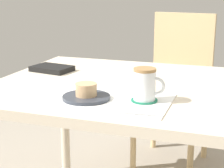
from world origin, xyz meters
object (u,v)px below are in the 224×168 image
at_px(coffee_mug, 145,84).
at_px(small_book, 52,69).
at_px(dining_table, 122,101).
at_px(wooden_chair, 177,84).
at_px(pastry, 86,90).
at_px(pastry_plate, 86,97).

distance_m(coffee_mug, small_book, 0.62).
distance_m(dining_table, coffee_mug, 0.30).
distance_m(dining_table, wooden_chair, 0.86).
xyz_separation_m(dining_table, pastry, (-0.05, -0.26, 0.11)).
height_order(pastry, coffee_mug, coffee_mug).
xyz_separation_m(wooden_chair, small_book, (-0.47, -0.74, 0.22)).
bearing_deg(coffee_mug, pastry_plate, -167.97).
relative_size(dining_table, pastry, 13.97).
bearing_deg(pastry, pastry_plate, 0.00).
height_order(dining_table, pastry_plate, pastry_plate).
height_order(dining_table, pastry, pastry).
distance_m(wooden_chair, pastry, 1.14).
xyz_separation_m(wooden_chair, pastry_plate, (-0.14, -1.11, 0.22)).
bearing_deg(dining_table, pastry_plate, -100.42).
relative_size(pastry_plate, small_book, 0.94).
xyz_separation_m(pastry, coffee_mug, (0.20, 0.04, 0.03)).
distance_m(wooden_chair, coffee_mug, 1.10).
distance_m(dining_table, small_book, 0.40).
relative_size(pastry_plate, pastry, 2.26).
distance_m(wooden_chair, pastry_plate, 1.14).
bearing_deg(wooden_chair, dining_table, 91.36).
relative_size(dining_table, wooden_chair, 1.12).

